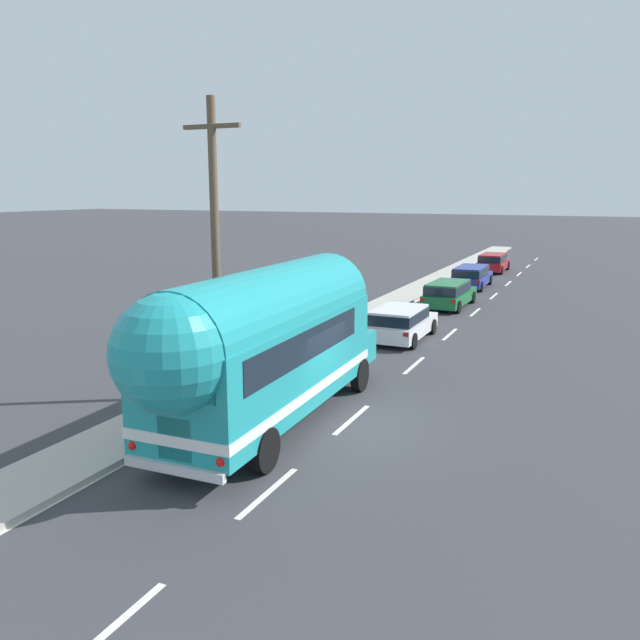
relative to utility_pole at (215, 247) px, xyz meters
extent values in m
plane|color=#38383D|center=(4.27, -0.63, -4.42)|extent=(300.00, 300.00, 0.00)
cube|color=silver|center=(4.27, -9.35, -4.42)|extent=(0.14, 2.40, 0.01)
cube|color=silver|center=(4.27, -4.78, -4.42)|extent=(0.14, 2.40, 0.01)
cube|color=silver|center=(4.27, -0.20, -4.42)|extent=(0.14, 2.40, 0.01)
cube|color=silver|center=(4.27, 5.70, -4.42)|extent=(0.14, 2.40, 0.01)
cube|color=silver|center=(4.27, 11.07, -4.42)|extent=(0.14, 2.40, 0.01)
cube|color=silver|center=(4.27, 16.57, -4.42)|extent=(0.14, 2.40, 0.01)
cube|color=silver|center=(4.27, 22.05, -4.42)|extent=(0.14, 2.40, 0.01)
cube|color=silver|center=(4.27, 27.55, -4.42)|extent=(0.14, 2.40, 0.01)
cube|color=silver|center=(4.27, 32.91, -4.42)|extent=(0.14, 2.40, 0.01)
cube|color=silver|center=(4.27, 38.19, -4.42)|extent=(0.14, 2.40, 0.01)
cube|color=silver|center=(4.27, 44.16, -4.42)|extent=(0.14, 2.40, 0.01)
cube|color=silver|center=(0.69, 11.37, -4.42)|extent=(0.12, 80.00, 0.01)
cube|color=#ADA89E|center=(-0.32, 9.37, -4.35)|extent=(2.01, 90.00, 0.15)
cylinder|color=brown|center=(0.00, 0.00, -0.17)|extent=(0.24, 0.24, 8.50)
cube|color=brown|center=(0.00, 0.00, 3.28)|extent=(1.80, 0.12, 0.12)
cube|color=teal|center=(2.50, -1.50, -2.67)|extent=(2.72, 8.24, 2.30)
cylinder|color=teal|center=(2.50, -1.50, -1.52)|extent=(2.67, 8.14, 2.45)
sphere|color=teal|center=(2.61, -5.53, -1.52)|extent=(2.40, 2.40, 2.40)
cube|color=teal|center=(2.37, 3.24, -3.35)|extent=(2.30, 1.36, 0.95)
cube|color=white|center=(2.50, -1.50, -3.32)|extent=(2.77, 8.28, 0.24)
cube|color=black|center=(2.51, -1.80, -2.07)|extent=(2.71, 6.44, 0.76)
cube|color=black|center=(2.61, -5.54, -2.02)|extent=(2.00, 0.14, 0.84)
cube|color=white|center=(2.61, -5.55, -3.27)|extent=(0.80, 0.08, 0.90)
cube|color=silver|center=(2.61, -5.64, -3.87)|extent=(2.34, 0.20, 0.20)
sphere|color=red|center=(1.56, -5.59, -3.57)|extent=(0.20, 0.20, 0.20)
sphere|color=red|center=(3.66, -5.53, -3.57)|extent=(0.20, 0.20, 0.20)
cube|color=black|center=(2.38, 2.64, -2.02)|extent=(2.14, 0.16, 0.96)
cube|color=silver|center=(2.35, 3.93, -3.47)|extent=(0.90, 0.12, 0.56)
cylinder|color=black|center=(1.23, 2.16, -3.92)|extent=(0.29, 1.01, 1.00)
cylinder|color=black|center=(3.57, 2.22, -3.92)|extent=(0.29, 1.01, 1.00)
cylinder|color=black|center=(1.40, -4.02, -3.92)|extent=(0.29, 1.01, 1.00)
cylinder|color=black|center=(3.74, -3.95, -3.92)|extent=(0.29, 1.01, 1.00)
cube|color=white|center=(2.67, 9.38, -3.90)|extent=(1.91, 4.30, 0.60)
cube|color=white|center=(2.67, 8.90, -3.33)|extent=(1.70, 2.84, 0.55)
cube|color=black|center=(2.67, 8.90, -3.36)|extent=(1.76, 2.89, 0.43)
cube|color=red|center=(1.83, 7.23, -3.72)|extent=(0.20, 0.04, 0.14)
cube|color=red|center=(3.48, 7.22, -3.72)|extent=(0.20, 0.04, 0.14)
cylinder|color=black|center=(1.77, 10.82, -4.10)|extent=(0.20, 0.64, 0.64)
cylinder|color=black|center=(3.58, 10.81, -4.10)|extent=(0.20, 0.64, 0.64)
cylinder|color=black|center=(1.76, 7.94, -4.10)|extent=(0.20, 0.64, 0.64)
cylinder|color=black|center=(3.56, 7.93, -4.10)|extent=(0.20, 0.64, 0.64)
cube|color=#196633|center=(2.72, 17.56, -3.90)|extent=(1.91, 4.71, 0.60)
cube|color=#196633|center=(2.71, 17.08, -3.33)|extent=(1.68, 3.26, 0.55)
cube|color=black|center=(2.71, 17.08, -3.36)|extent=(1.74, 3.30, 0.43)
cube|color=red|center=(1.89, 15.23, -3.72)|extent=(0.20, 0.04, 0.14)
cube|color=red|center=(3.45, 15.19, -3.72)|extent=(0.20, 0.04, 0.14)
cylinder|color=black|center=(1.90, 19.21, -4.10)|extent=(0.22, 0.64, 0.64)
cylinder|color=black|center=(3.62, 19.17, -4.10)|extent=(0.22, 0.64, 0.64)
cylinder|color=black|center=(1.82, 15.94, -4.10)|extent=(0.22, 0.64, 0.64)
cylinder|color=black|center=(3.54, 15.90, -4.10)|extent=(0.22, 0.64, 0.64)
cube|color=navy|center=(2.42, 24.88, -3.90)|extent=(1.85, 4.71, 0.60)
cube|color=navy|center=(2.42, 24.41, -3.33)|extent=(1.64, 3.46, 0.55)
cube|color=black|center=(2.42, 24.41, -3.36)|extent=(1.70, 3.50, 0.43)
cube|color=red|center=(1.66, 22.52, -3.72)|extent=(0.20, 0.04, 0.14)
cube|color=red|center=(3.22, 22.53, -3.72)|extent=(0.20, 0.04, 0.14)
cylinder|color=black|center=(1.54, 26.52, -4.10)|extent=(0.21, 0.64, 0.64)
cylinder|color=black|center=(3.27, 26.54, -4.10)|extent=(0.21, 0.64, 0.64)
cylinder|color=black|center=(1.57, 23.23, -4.10)|extent=(0.21, 0.64, 0.64)
cylinder|color=black|center=(3.30, 23.24, -4.10)|extent=(0.21, 0.64, 0.64)
cube|color=#A5191E|center=(2.28, 33.59, -3.90)|extent=(1.77, 4.57, 0.60)
cube|color=#A5191E|center=(2.28, 33.11, -3.33)|extent=(1.57, 3.12, 0.55)
cube|color=black|center=(2.28, 33.11, -3.36)|extent=(1.63, 3.16, 0.43)
cube|color=red|center=(1.52, 31.29, -3.72)|extent=(0.20, 0.04, 0.14)
cube|color=red|center=(3.05, 31.29, -3.72)|extent=(0.20, 0.04, 0.14)
cylinder|color=black|center=(1.44, 35.17, -4.10)|extent=(0.20, 0.64, 0.64)
cylinder|color=black|center=(3.13, 35.17, -4.10)|extent=(0.20, 0.64, 0.64)
cylinder|color=black|center=(1.44, 32.00, -4.10)|extent=(0.20, 0.64, 0.64)
cylinder|color=black|center=(3.13, 32.00, -4.10)|extent=(0.20, 0.64, 0.64)
camera|label=1|loc=(10.16, -15.21, 1.57)|focal=35.80mm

